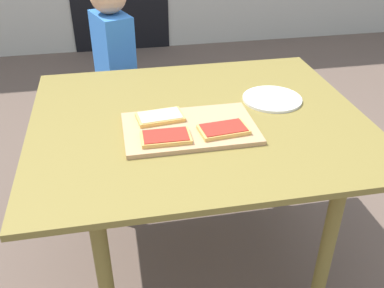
{
  "coord_description": "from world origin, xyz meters",
  "views": [
    {
      "loc": [
        -0.28,
        -1.32,
        1.45
      ],
      "look_at": [
        -0.02,
        0.0,
        0.62
      ],
      "focal_mm": 40.61,
      "sensor_mm": 36.0,
      "label": 1
    }
  ],
  "objects_px": {
    "pizza_slice_far_left": "(160,117)",
    "child_left": "(115,69)",
    "pizza_slice_near_right": "(223,129)",
    "cutting_board": "(190,128)",
    "plate_white_right": "(272,99)",
    "pizza_slice_near_left": "(166,137)",
    "dining_table": "(199,139)"
  },
  "relations": [
    {
      "from": "pizza_slice_far_left",
      "to": "child_left",
      "type": "height_order",
      "value": "child_left"
    },
    {
      "from": "pizza_slice_near_right",
      "to": "cutting_board",
      "type": "bearing_deg",
      "value": 151.72
    },
    {
      "from": "pizza_slice_far_left",
      "to": "child_left",
      "type": "xyz_separation_m",
      "value": [
        -0.13,
        0.79,
        -0.13
      ]
    },
    {
      "from": "pizza_slice_near_right",
      "to": "plate_white_right",
      "type": "distance_m",
      "value": 0.33
    },
    {
      "from": "pizza_slice_near_right",
      "to": "child_left",
      "type": "bearing_deg",
      "value": 109.32
    },
    {
      "from": "cutting_board",
      "to": "plate_white_right",
      "type": "bearing_deg",
      "value": 25.47
    },
    {
      "from": "pizza_slice_near_left",
      "to": "child_left",
      "type": "xyz_separation_m",
      "value": [
        -0.13,
        0.93,
        -0.13
      ]
    },
    {
      "from": "pizza_slice_near_right",
      "to": "plate_white_right",
      "type": "xyz_separation_m",
      "value": [
        0.25,
        0.22,
        -0.02
      ]
    },
    {
      "from": "dining_table",
      "to": "pizza_slice_near_left",
      "type": "distance_m",
      "value": 0.24
    },
    {
      "from": "plate_white_right",
      "to": "cutting_board",
      "type": "bearing_deg",
      "value": -154.53
    },
    {
      "from": "cutting_board",
      "to": "pizza_slice_near_left",
      "type": "relative_size",
      "value": 2.77
    },
    {
      "from": "child_left",
      "to": "pizza_slice_near_right",
      "type": "bearing_deg",
      "value": -70.68
    },
    {
      "from": "pizza_slice_near_left",
      "to": "pizza_slice_near_right",
      "type": "bearing_deg",
      "value": 3.84
    },
    {
      "from": "cutting_board",
      "to": "pizza_slice_far_left",
      "type": "relative_size",
      "value": 2.64
    },
    {
      "from": "child_left",
      "to": "dining_table",
      "type": "bearing_deg",
      "value": -70.92
    },
    {
      "from": "pizza_slice_near_right",
      "to": "child_left",
      "type": "distance_m",
      "value": 0.98
    },
    {
      "from": "dining_table",
      "to": "pizza_slice_far_left",
      "type": "bearing_deg",
      "value": -173.37
    },
    {
      "from": "dining_table",
      "to": "child_left",
      "type": "height_order",
      "value": "child_left"
    },
    {
      "from": "dining_table",
      "to": "pizza_slice_near_right",
      "type": "height_order",
      "value": "pizza_slice_near_right"
    },
    {
      "from": "cutting_board",
      "to": "pizza_slice_near_right",
      "type": "bearing_deg",
      "value": -28.28
    },
    {
      "from": "pizza_slice_far_left",
      "to": "plate_white_right",
      "type": "bearing_deg",
      "value": 12.38
    },
    {
      "from": "pizza_slice_near_right",
      "to": "plate_white_right",
      "type": "bearing_deg",
      "value": 41.68
    },
    {
      "from": "cutting_board",
      "to": "child_left",
      "type": "xyz_separation_m",
      "value": [
        -0.22,
        0.86,
        -0.11
      ]
    },
    {
      "from": "dining_table",
      "to": "plate_white_right",
      "type": "distance_m",
      "value": 0.33
    },
    {
      "from": "pizza_slice_near_right",
      "to": "child_left",
      "type": "height_order",
      "value": "child_left"
    },
    {
      "from": "dining_table",
      "to": "pizza_slice_near_right",
      "type": "xyz_separation_m",
      "value": [
        0.05,
        -0.14,
        0.11
      ]
    },
    {
      "from": "cutting_board",
      "to": "pizza_slice_near_left",
      "type": "xyz_separation_m",
      "value": [
        -0.09,
        -0.07,
        0.02
      ]
    },
    {
      "from": "dining_table",
      "to": "pizza_slice_far_left",
      "type": "height_order",
      "value": "pizza_slice_far_left"
    },
    {
      "from": "cutting_board",
      "to": "plate_white_right",
      "type": "distance_m",
      "value": 0.39
    },
    {
      "from": "dining_table",
      "to": "plate_white_right",
      "type": "xyz_separation_m",
      "value": [
        0.3,
        0.08,
        0.1
      ]
    },
    {
      "from": "plate_white_right",
      "to": "child_left",
      "type": "bearing_deg",
      "value": 129.29
    },
    {
      "from": "child_left",
      "to": "plate_white_right",
      "type": "bearing_deg",
      "value": -50.71
    }
  ]
}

